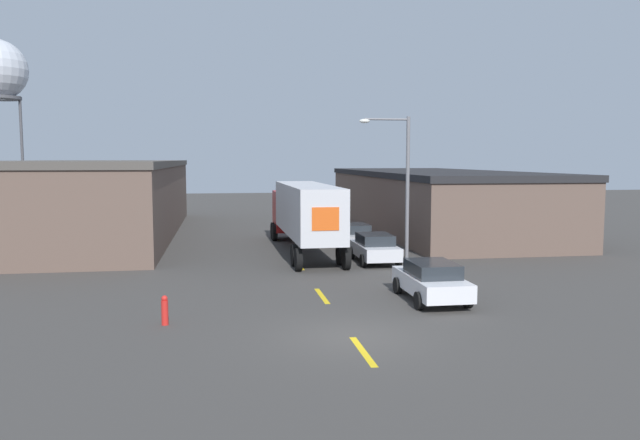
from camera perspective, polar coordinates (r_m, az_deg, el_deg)
ground_plane at (r=18.99m, az=2.94°, el=-10.59°), size 160.00×160.00×0.00m
road_centerline at (r=24.34m, az=0.18°, el=-6.95°), size 0.20×16.87×0.01m
warehouse_left at (r=46.02m, az=-20.65°, el=1.87°), size 12.30×29.53×5.18m
warehouse_right at (r=47.68m, az=10.33°, el=1.80°), size 10.12×27.74×4.41m
semi_truck at (r=35.37m, az=-1.49°, el=0.85°), size 2.79×14.05×3.90m
parked_car_right_far at (r=36.99m, az=3.09°, el=-1.42°), size 2.02×4.36×1.48m
parked_car_right_mid at (r=32.09m, az=5.00°, el=-2.51°), size 2.02×4.36×1.48m
parked_car_right_near at (r=23.79m, az=10.14°, el=-5.43°), size 2.02×4.36×1.48m
street_lamp at (r=33.19m, az=7.45°, el=4.02°), size 2.74×0.32×7.50m
fire_hydrant at (r=20.72m, az=-14.01°, el=-8.01°), size 0.22×0.22×0.96m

